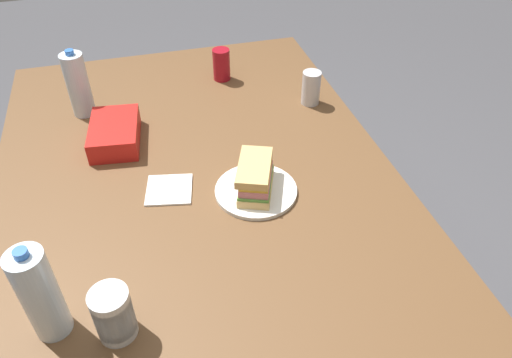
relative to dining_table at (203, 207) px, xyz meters
The scene contains 11 objects.
ground_plane 0.69m from the dining_table, ahead, with size 8.00×8.00×0.00m, color #4C4C51.
dining_table is the anchor object (origin of this frame).
paper_plate 0.18m from the dining_table, 110.45° to the right, with size 0.24×0.24×0.01m, color white.
sandwich 0.20m from the dining_table, 109.09° to the right, with size 0.20×0.15×0.08m.
soda_can_red 0.67m from the dining_table, 17.76° to the right, with size 0.07×0.07×0.12m, color maroon.
chip_bag 0.39m from the dining_table, 36.53° to the left, with size 0.23×0.15×0.07m, color red.
water_bottle_tall 0.57m from the dining_table, 133.35° to the left, with size 0.08×0.08×0.25m.
plastic_cup_stack 0.51m from the dining_table, 148.36° to the left, with size 0.08×0.08×0.13m.
water_bottle_spare 0.63m from the dining_table, 32.19° to the left, with size 0.08×0.08×0.24m.
soda_can_silver 0.61m from the dining_table, 52.28° to the right, with size 0.07×0.07×0.12m, color silver.
paper_napkin 0.12m from the dining_table, 78.79° to the left, with size 0.13×0.13×0.01m, color white.
Camera 1 is at (-1.06, 0.12, 1.71)m, focal length 34.19 mm.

